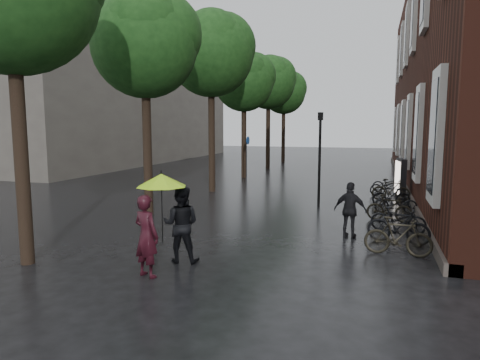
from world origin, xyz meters
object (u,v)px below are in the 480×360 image
at_px(parked_bicycles, 393,202).
at_px(ad_lightbox, 400,179).
at_px(pedestrian_walking, 350,210).
at_px(person_black, 181,224).
at_px(lamp_post, 320,150).
at_px(person_burgundy, 146,236).

relative_size(parked_bicycles, ad_lightbox, 6.40).
bearing_deg(parked_bicycles, pedestrian_walking, -108.36).
distance_m(person_black, lamp_post, 8.58).
bearing_deg(person_black, parked_bicycles, -134.82).
relative_size(ad_lightbox, lamp_post, 0.48).
height_order(person_burgundy, parked_bicycles, person_burgundy).
height_order(person_black, lamp_post, lamp_post).
xyz_separation_m(person_black, lamp_post, (2.30, 8.15, 1.39)).
height_order(person_black, ad_lightbox, person_black).
bearing_deg(ad_lightbox, person_black, -124.19).
bearing_deg(person_black, ad_lightbox, -127.04).
bearing_deg(lamp_post, person_black, -105.76).
relative_size(person_black, parked_bicycles, 0.16).
bearing_deg(person_burgundy, pedestrian_walking, -111.84).
distance_m(person_burgundy, pedestrian_walking, 6.22).
height_order(person_burgundy, lamp_post, lamp_post).
xyz_separation_m(parked_bicycles, ad_lightbox, (0.45, 3.68, 0.46)).
bearing_deg(parked_bicycles, person_black, -124.13).
bearing_deg(person_burgundy, person_black, -84.07).
xyz_separation_m(parked_bicycles, lamp_post, (-2.82, 0.59, 1.86)).
height_order(pedestrian_walking, lamp_post, lamp_post).
bearing_deg(pedestrian_walking, person_burgundy, 62.92).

